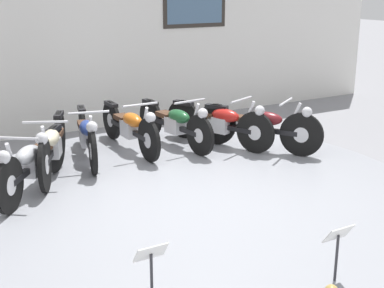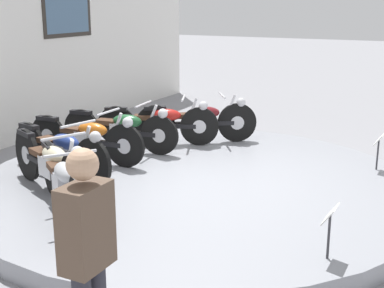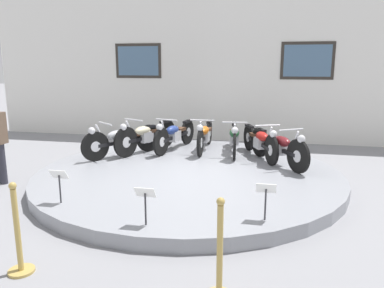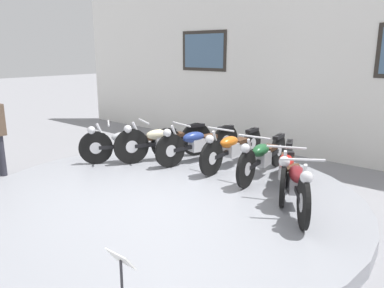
{
  "view_description": "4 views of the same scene",
  "coord_description": "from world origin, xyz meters",
  "px_view_note": "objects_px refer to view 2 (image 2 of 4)",
  "views": [
    {
      "loc": [
        -3.04,
        -5.4,
        2.61
      ],
      "look_at": [
        0.06,
        -0.01,
        0.75
      ],
      "focal_mm": 50.0,
      "sensor_mm": 36.0,
      "label": 1
    },
    {
      "loc": [
        -5.99,
        -2.95,
        2.48
      ],
      "look_at": [
        -0.22,
        -0.05,
        0.74
      ],
      "focal_mm": 50.0,
      "sensor_mm": 36.0,
      "label": 2
    },
    {
      "loc": [
        1.5,
        -6.76,
        2.22
      ],
      "look_at": [
        0.04,
        0.12,
        0.7
      ],
      "focal_mm": 35.0,
      "sensor_mm": 36.0,
      "label": 3
    },
    {
      "loc": [
        3.67,
        -3.77,
        2.28
      ],
      "look_at": [
        0.15,
        0.44,
        0.92
      ],
      "focal_mm": 35.0,
      "sensor_mm": 36.0,
      "label": 4
    }
  ],
  "objects_px": {
    "motorcycle_silver": "(64,180)",
    "motorcycle_maroon": "(199,120)",
    "motorcycle_green": "(122,128)",
    "info_placard_front_left": "(330,221)",
    "motorcycle_cream": "(51,163)",
    "visitor_standing": "(87,251)",
    "info_placard_front_right": "(379,144)",
    "motorcycle_red": "(160,122)",
    "motorcycle_orange": "(87,136)",
    "motorcycle_blue": "(62,149)"
  },
  "relations": [
    {
      "from": "motorcycle_blue",
      "to": "motorcycle_red",
      "type": "relative_size",
      "value": 1.05
    },
    {
      "from": "motorcycle_green",
      "to": "info_placard_front_left",
      "type": "distance_m",
      "value": 4.29
    },
    {
      "from": "motorcycle_red",
      "to": "visitor_standing",
      "type": "relative_size",
      "value": 1.16
    },
    {
      "from": "motorcycle_orange",
      "to": "motorcycle_red",
      "type": "relative_size",
      "value": 1.07
    },
    {
      "from": "motorcycle_silver",
      "to": "motorcycle_green",
      "type": "bearing_deg",
      "value": 19.55
    },
    {
      "from": "motorcycle_red",
      "to": "motorcycle_maroon",
      "type": "height_order",
      "value": "motorcycle_maroon"
    },
    {
      "from": "motorcycle_silver",
      "to": "motorcycle_red",
      "type": "bearing_deg",
      "value": 9.65
    },
    {
      "from": "motorcycle_silver",
      "to": "motorcycle_maroon",
      "type": "bearing_deg",
      "value": -0.01
    },
    {
      "from": "motorcycle_red",
      "to": "visitor_standing",
      "type": "height_order",
      "value": "visitor_standing"
    },
    {
      "from": "motorcycle_orange",
      "to": "motorcycle_maroon",
      "type": "relative_size",
      "value": 1.16
    },
    {
      "from": "motorcycle_green",
      "to": "info_placard_front_right",
      "type": "distance_m",
      "value": 3.77
    },
    {
      "from": "motorcycle_maroon",
      "to": "visitor_standing",
      "type": "distance_m",
      "value": 5.41
    },
    {
      "from": "motorcycle_blue",
      "to": "visitor_standing",
      "type": "bearing_deg",
      "value": -137.24
    },
    {
      "from": "motorcycle_silver",
      "to": "info_placard_front_right",
      "type": "bearing_deg",
      "value": -41.91
    },
    {
      "from": "motorcycle_orange",
      "to": "motorcycle_blue",
      "type": "bearing_deg",
      "value": -170.39
    },
    {
      "from": "motorcycle_red",
      "to": "motorcycle_cream",
      "type": "bearing_deg",
      "value": 179.93
    },
    {
      "from": "motorcycle_silver",
      "to": "motorcycle_green",
      "type": "xyz_separation_m",
      "value": [
        2.39,
        0.85,
        -0.01
      ]
    },
    {
      "from": "motorcycle_red",
      "to": "info_placard_front_right",
      "type": "distance_m",
      "value": 3.35
    },
    {
      "from": "motorcycle_silver",
      "to": "motorcycle_red",
      "type": "height_order",
      "value": "motorcycle_silver"
    },
    {
      "from": "info_placard_front_left",
      "to": "motorcycle_red",
      "type": "bearing_deg",
      "value": 50.31
    },
    {
      "from": "visitor_standing",
      "to": "info_placard_front_left",
      "type": "bearing_deg",
      "value": -30.49
    },
    {
      "from": "motorcycle_blue",
      "to": "motorcycle_silver",
      "type": "bearing_deg",
      "value": -139.02
    },
    {
      "from": "info_placard_front_right",
      "to": "visitor_standing",
      "type": "distance_m",
      "value": 5.07
    },
    {
      "from": "motorcycle_orange",
      "to": "visitor_standing",
      "type": "relative_size",
      "value": 1.24
    },
    {
      "from": "motorcycle_red",
      "to": "info_placard_front_right",
      "type": "bearing_deg",
      "value": -86.9
    },
    {
      "from": "info_placard_front_left",
      "to": "visitor_standing",
      "type": "distance_m",
      "value": 2.3
    },
    {
      "from": "motorcycle_blue",
      "to": "motorcycle_maroon",
      "type": "bearing_deg",
      "value": -19.59
    },
    {
      "from": "motorcycle_orange",
      "to": "motorcycle_maroon",
      "type": "distance_m",
      "value": 1.94
    },
    {
      "from": "motorcycle_cream",
      "to": "visitor_standing",
      "type": "height_order",
      "value": "visitor_standing"
    },
    {
      "from": "info_placard_front_right",
      "to": "motorcycle_red",
      "type": "bearing_deg",
      "value": 93.1
    },
    {
      "from": "motorcycle_orange",
      "to": "motorcycle_maroon",
      "type": "xyz_separation_m",
      "value": [
        1.68,
        -0.97,
        0.01
      ]
    },
    {
      "from": "motorcycle_blue",
      "to": "info_placard_front_right",
      "type": "xyz_separation_m",
      "value": [
        2.19,
        -3.69,
        -0.01
      ]
    },
    {
      "from": "motorcycle_blue",
      "to": "motorcycle_red",
      "type": "distance_m",
      "value": 2.03
    },
    {
      "from": "info_placard_front_left",
      "to": "motorcycle_orange",
      "type": "bearing_deg",
      "value": 68.77
    },
    {
      "from": "motorcycle_silver",
      "to": "motorcycle_maroon",
      "type": "height_order",
      "value": "motorcycle_maroon"
    },
    {
      "from": "motorcycle_red",
      "to": "info_placard_front_right",
      "type": "height_order",
      "value": "motorcycle_red"
    },
    {
      "from": "visitor_standing",
      "to": "motorcycle_red",
      "type": "bearing_deg",
      "value": 24.78
    },
    {
      "from": "motorcycle_green",
      "to": "info_placard_front_right",
      "type": "height_order",
      "value": "motorcycle_green"
    },
    {
      "from": "motorcycle_cream",
      "to": "motorcycle_red",
      "type": "xyz_separation_m",
      "value": [
        2.6,
        -0.0,
        -0.02
      ]
    },
    {
      "from": "motorcycle_blue",
      "to": "visitor_standing",
      "type": "height_order",
      "value": "visitor_standing"
    },
    {
      "from": "visitor_standing",
      "to": "motorcycle_blue",
      "type": "bearing_deg",
      "value": 42.76
    },
    {
      "from": "motorcycle_silver",
      "to": "motorcycle_cream",
      "type": "xyz_separation_m",
      "value": [
        0.39,
        0.51,
        0.02
      ]
    },
    {
      "from": "motorcycle_blue",
      "to": "motorcycle_green",
      "type": "bearing_deg",
      "value": -0.09
    },
    {
      "from": "motorcycle_cream",
      "to": "motorcycle_orange",
      "type": "distance_m",
      "value": 1.38
    },
    {
      "from": "motorcycle_maroon",
      "to": "visitor_standing",
      "type": "height_order",
      "value": "visitor_standing"
    },
    {
      "from": "motorcycle_blue",
      "to": "visitor_standing",
      "type": "relative_size",
      "value": 1.22
    },
    {
      "from": "motorcycle_blue",
      "to": "motorcycle_maroon",
      "type": "distance_m",
      "value": 2.54
    },
    {
      "from": "motorcycle_cream",
      "to": "motorcycle_red",
      "type": "relative_size",
      "value": 1.02
    },
    {
      "from": "motorcycle_green",
      "to": "motorcycle_red",
      "type": "bearing_deg",
      "value": -29.74
    },
    {
      "from": "motorcycle_orange",
      "to": "info_placard_front_left",
      "type": "height_order",
      "value": "motorcycle_orange"
    }
  ]
}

